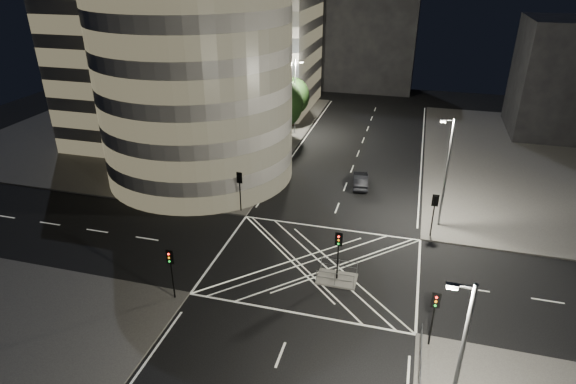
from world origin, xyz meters
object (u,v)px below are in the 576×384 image
(traffic_signal_fl, at_px, (240,184))
(street_lamp_left_far, at_px, (295,95))
(traffic_signal_nr, at_px, (434,309))
(traffic_signal_fr, at_px, (434,208))
(street_lamp_left_near, at_px, (251,139))
(traffic_signal_island, at_px, (338,247))
(street_lamp_right_far, at_px, (446,170))
(sedan, at_px, (360,180))
(street_lamp_right_near, at_px, (457,368))
(traffic_signal_nl, at_px, (171,265))
(central_island, at_px, (337,279))

(traffic_signal_fl, height_order, street_lamp_left_far, street_lamp_left_far)
(traffic_signal_fl, height_order, traffic_signal_nr, same)
(traffic_signal_nr, bearing_deg, traffic_signal_fr, 90.00)
(traffic_signal_nr, height_order, street_lamp_left_far, street_lamp_left_far)
(street_lamp_left_near, bearing_deg, traffic_signal_island, -49.73)
(traffic_signal_nr, bearing_deg, street_lamp_right_far, 87.70)
(traffic_signal_fr, distance_m, sedan, 11.61)
(street_lamp_left_near, xyz_separation_m, sedan, (10.94, 3.56, -4.83))
(street_lamp_left_near, bearing_deg, street_lamp_right_near, -54.03)
(sedan, bearing_deg, traffic_signal_nr, 100.30)
(traffic_signal_fr, bearing_deg, traffic_signal_nl, -142.31)
(traffic_signal_fr, bearing_deg, traffic_signal_nr, -90.00)
(central_island, height_order, street_lamp_left_near, street_lamp_left_near)
(traffic_signal_fl, relative_size, traffic_signal_nr, 1.00)
(street_lamp_right_far, bearing_deg, traffic_signal_fr, -106.11)
(central_island, xyz_separation_m, sedan, (-0.50, 17.06, 0.64))
(street_lamp_right_far, bearing_deg, street_lamp_left_near, 170.97)
(traffic_signal_nr, xyz_separation_m, traffic_signal_island, (-6.80, 5.30, 0.00))
(traffic_signal_fl, xyz_separation_m, traffic_signal_fr, (17.60, 0.00, 0.00))
(street_lamp_left_near, bearing_deg, traffic_signal_nl, -88.06)
(central_island, relative_size, traffic_signal_nr, 0.75)
(traffic_signal_island, bearing_deg, central_island, 0.00)
(traffic_signal_nl, distance_m, street_lamp_right_far, 24.27)
(traffic_signal_island, xyz_separation_m, sedan, (-0.50, 17.06, -2.20))
(sedan, bearing_deg, traffic_signal_nl, 57.49)
(traffic_signal_island, distance_m, street_lamp_left_far, 33.61)
(street_lamp_left_far, bearing_deg, traffic_signal_island, -70.05)
(traffic_signal_fl, bearing_deg, traffic_signal_island, -37.54)
(street_lamp_right_far, bearing_deg, traffic_signal_nr, -92.30)
(traffic_signal_nl, distance_m, traffic_signal_fr, 22.24)
(traffic_signal_fr, bearing_deg, traffic_signal_fl, 180.00)
(traffic_signal_nr, relative_size, street_lamp_right_far, 0.40)
(traffic_signal_nl, xyz_separation_m, sedan, (10.30, 22.36, -2.20))
(traffic_signal_nr, relative_size, street_lamp_right_near, 0.40)
(street_lamp_left_near, height_order, street_lamp_right_near, same)
(central_island, relative_size, traffic_signal_fr, 0.75)
(traffic_signal_island, height_order, street_lamp_right_far, street_lamp_right_far)
(street_lamp_right_near, height_order, sedan, street_lamp_right_near)
(sedan, bearing_deg, traffic_signal_island, 83.90)
(sedan, bearing_deg, street_lamp_right_far, 132.66)
(street_lamp_left_near, bearing_deg, traffic_signal_fr, -15.92)
(street_lamp_right_far, relative_size, street_lamp_right_near, 1.00)
(street_lamp_left_near, relative_size, street_lamp_left_far, 1.00)
(traffic_signal_nl, bearing_deg, central_island, 26.14)
(traffic_signal_fr, xyz_separation_m, traffic_signal_island, (-6.80, -8.30, 0.00))
(street_lamp_left_far, bearing_deg, street_lamp_left_near, -90.00)
(street_lamp_left_near, height_order, street_lamp_right_far, same)
(traffic_signal_fr, height_order, street_lamp_left_far, street_lamp_left_far)
(street_lamp_left_near, distance_m, sedan, 12.47)
(traffic_signal_fr, distance_m, traffic_signal_island, 10.73)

